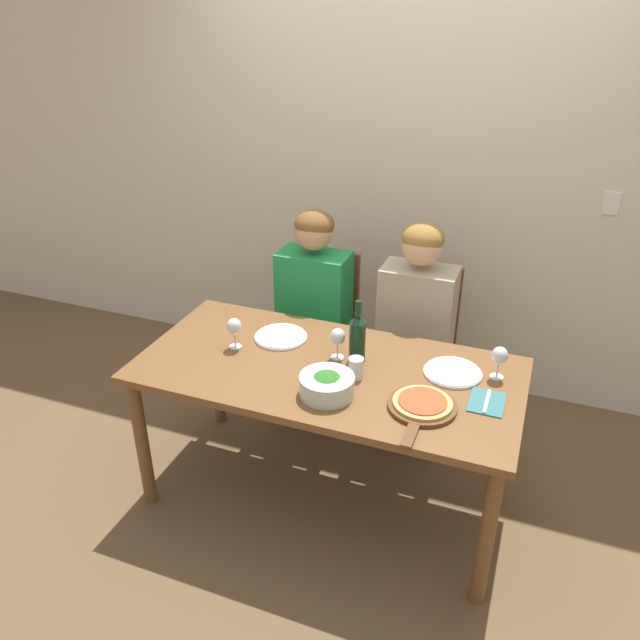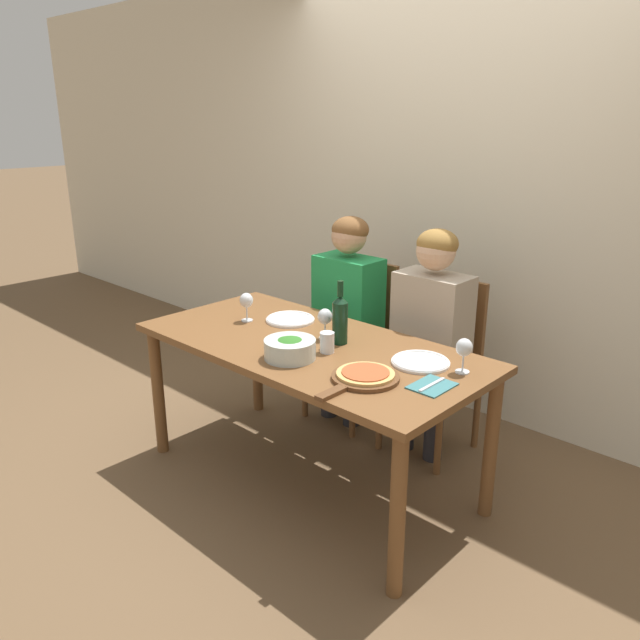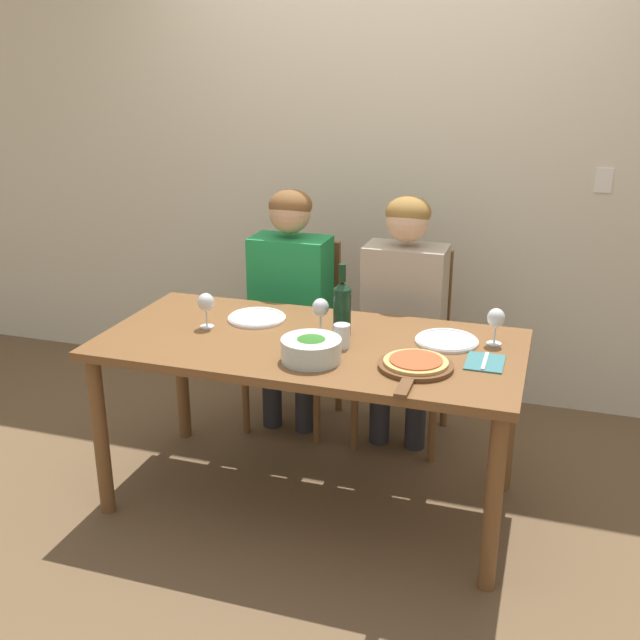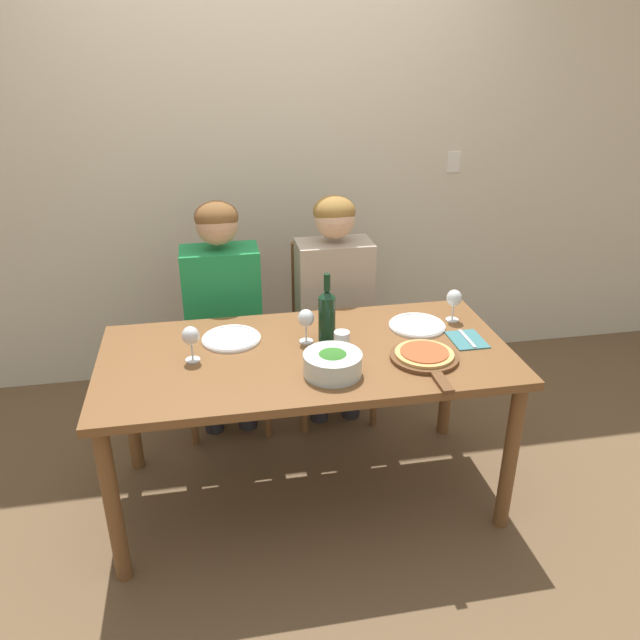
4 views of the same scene
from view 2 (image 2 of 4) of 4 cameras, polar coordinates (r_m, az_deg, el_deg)
name	(u,v)px [view 2 (image 2 of 4)]	position (r m, az deg, el deg)	size (l,w,h in m)	color
ground_plane	(310,479)	(3.28, -0.91, -14.32)	(40.00, 40.00, 0.00)	brown
back_wall	(462,189)	(3.82, 12.87, 11.60)	(10.00, 0.06, 2.70)	beige
dining_table	(309,359)	(2.98, -0.97, -3.62)	(1.70, 0.82, 0.74)	brown
chair_left	(358,335)	(3.75, 3.49, -1.38)	(0.42, 0.42, 0.94)	brown
chair_right	(439,360)	(3.44, 10.84, -3.57)	(0.42, 0.42, 0.94)	brown
person_woman	(346,301)	(3.60, 2.41, 1.73)	(0.47, 0.51, 1.23)	#28282D
person_man	(430,323)	(3.27, 10.02, -0.28)	(0.47, 0.51, 1.23)	#28282D
wine_bottle	(340,319)	(2.91, 1.84, 0.13)	(0.07, 0.07, 0.30)	black
broccoli_bowl	(290,349)	(2.76, -2.77, -2.62)	(0.23, 0.23, 0.10)	silver
dinner_plate_left	(290,319)	(3.26, -2.74, 0.08)	(0.25, 0.25, 0.02)	white
dinner_plate_right	(421,362)	(2.74, 9.18, -3.78)	(0.25, 0.25, 0.02)	white
pizza_on_board	(364,377)	(2.55, 4.04, -5.18)	(0.28, 0.42, 0.04)	brown
wine_glass_left	(246,302)	(3.25, -6.75, 1.67)	(0.07, 0.07, 0.15)	silver
wine_glass_right	(464,349)	(2.65, 13.03, -2.61)	(0.07, 0.07, 0.15)	silver
wine_glass_centre	(325,318)	(2.97, 0.46, 0.18)	(0.07, 0.07, 0.15)	silver
water_tumbler	(327,342)	(2.82, 0.66, -2.06)	(0.07, 0.07, 0.10)	silver
fork_on_napkin	(432,386)	(2.53, 10.21, -5.94)	(0.14, 0.18, 0.01)	#387075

